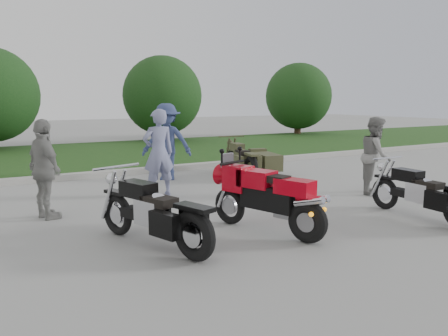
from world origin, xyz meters
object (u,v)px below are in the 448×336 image
cruiser_sidecar (255,161)px  person_grey (376,155)px  cruiser_right (425,196)px  person_denim (167,142)px  person_back (45,170)px  sportbike_red (268,196)px  cruiser_left (157,216)px  person_stripe (159,153)px

cruiser_sidecar → person_grey: size_ratio=1.30×
cruiser_right → person_denim: person_denim is taller
person_back → person_grey: bearing=-118.4°
person_grey → person_denim: person_denim is taller
sportbike_red → cruiser_right: sportbike_red is taller
cruiser_left → cruiser_sidecar: 6.10m
person_denim → cruiser_sidecar: bearing=18.5°
person_stripe → cruiser_left: bearing=70.2°
cruiser_sidecar → person_back: bearing=-150.0°
cruiser_right → person_stripe: person_stripe is taller
cruiser_left → person_grey: size_ratio=1.34×
cruiser_right → person_back: bearing=151.4°
cruiser_right → person_back: person_back is taller
cruiser_left → person_back: size_ratio=1.30×
sportbike_red → cruiser_sidecar: 5.18m
person_stripe → person_grey: (4.15, -2.13, -0.09)m
sportbike_red → cruiser_left: sportbike_red is taller
sportbike_red → cruiser_sidecar: (2.75, 4.38, -0.18)m
sportbike_red → cruiser_left: 1.72m
cruiser_sidecar → person_denim: size_ratio=1.12×
cruiser_sidecar → person_stripe: (-3.18, -1.05, 0.52)m
sportbike_red → cruiser_right: (2.73, -0.71, -0.16)m
person_stripe → person_denim: bearing=-115.6°
sportbike_red → person_denim: bearing=66.4°
cruiser_sidecar → cruiser_right: bearing=-78.3°
sportbike_red → person_back: bearing=118.7°
sportbike_red → person_denim: 5.02m
cruiser_sidecar → person_stripe: size_ratio=1.18×
sportbike_red → cruiser_sidecar: size_ratio=0.93×
sportbike_red → person_grey: size_ratio=1.21×
sportbike_red → person_denim: person_denim is taller
person_denim → person_back: person_denim is taller
cruiser_sidecar → person_grey: person_grey is taller
cruiser_left → person_stripe: 3.41m
sportbike_red → person_stripe: 3.38m
cruiser_sidecar → person_denim: 2.44m
cruiser_right → person_grey: size_ratio=1.28×
cruiser_sidecar → person_grey: bearing=-61.1°
cruiser_right → person_grey: (0.99, 1.92, 0.41)m
cruiser_left → person_denim: 5.26m
cruiser_left → person_grey: 5.53m
person_stripe → person_grey: bearing=155.3°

